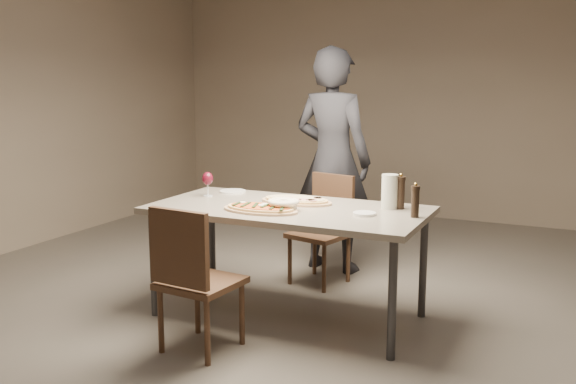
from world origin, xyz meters
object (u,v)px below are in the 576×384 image
at_px(bread_basket, 283,204).
at_px(chair_far, 325,222).
at_px(zucchini_pizza, 260,209).
at_px(chair_near, 192,272).
at_px(ham_pizza, 297,200).
at_px(carafe, 390,192).
at_px(diner, 333,160).
at_px(dining_table, 288,215).
at_px(pepper_mill_left, 415,201).

distance_m(bread_basket, chair_far, 0.99).
bearing_deg(bread_basket, zucchini_pizza, -150.66).
bearing_deg(zucchini_pizza, chair_near, -118.23).
xyz_separation_m(ham_pizza, carafe, (0.62, 0.08, 0.10)).
height_order(bread_basket, diner, diner).
xyz_separation_m(bread_basket, chair_far, (-0.08, 0.93, -0.32)).
distance_m(zucchini_pizza, ham_pizza, 0.36).
bearing_deg(carafe, diner, 129.36).
height_order(ham_pizza, carafe, carafe).
height_order(zucchini_pizza, diner, diner).
distance_m(dining_table, carafe, 0.68).
bearing_deg(chair_near, carafe, 55.14).
relative_size(dining_table, chair_far, 2.14).
height_order(ham_pizza, chair_far, chair_far).
bearing_deg(dining_table, chair_near, -107.63).
relative_size(dining_table, ham_pizza, 3.57).
relative_size(dining_table, diner, 0.98).
xyz_separation_m(zucchini_pizza, pepper_mill_left, (0.93, 0.23, 0.08)).
relative_size(zucchini_pizza, carafe, 2.28).
height_order(bread_basket, chair_far, chair_far).
bearing_deg(zucchini_pizza, diner, 76.59).
relative_size(ham_pizza, bread_basket, 2.50).
xyz_separation_m(dining_table, carafe, (0.61, 0.24, 0.17)).
bearing_deg(chair_far, dining_table, 107.62).
bearing_deg(diner, pepper_mill_left, 138.45).
xyz_separation_m(dining_table, zucchini_pizza, (-0.10, -0.19, 0.07)).
height_order(dining_table, bread_basket, bread_basket).
bearing_deg(diner, chair_far, 109.89).
bearing_deg(carafe, dining_table, -158.95).
bearing_deg(chair_near, diner, 92.15).
distance_m(pepper_mill_left, chair_near, 1.40).
xyz_separation_m(zucchini_pizza, carafe, (0.72, 0.43, 0.09)).
distance_m(chair_near, diner, 1.97).
distance_m(ham_pizza, pepper_mill_left, 0.85).
bearing_deg(bread_basket, pepper_mill_left, 11.33).
bearing_deg(chair_far, carafe, 152.85).
xyz_separation_m(ham_pizza, chair_near, (-0.24, -0.93, -0.28)).
height_order(pepper_mill_left, chair_far, pepper_mill_left).
distance_m(ham_pizza, diner, 1.01).
bearing_deg(chair_near, dining_table, 77.93).
bearing_deg(chair_far, bread_basket, 108.52).
relative_size(bread_basket, chair_near, 0.23).
bearing_deg(dining_table, zucchini_pizza, -118.68).
height_order(pepper_mill_left, diner, diner).
xyz_separation_m(zucchini_pizza, ham_pizza, (0.10, 0.35, -0.00)).
distance_m(ham_pizza, chair_far, 0.72).
relative_size(pepper_mill_left, chair_near, 0.24).
height_order(ham_pizza, diner, diner).
bearing_deg(zucchini_pizza, chair_far, 72.80).
xyz_separation_m(chair_near, chair_far, (0.19, 1.59, -0.02)).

